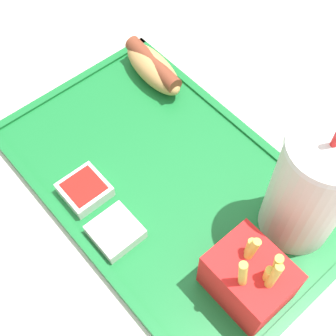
{
  "coord_description": "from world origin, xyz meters",
  "views": [
    {
      "loc": [
        0.21,
        -0.24,
        1.28
      ],
      "look_at": [
        -0.03,
        -0.03,
        0.77
      ],
      "focal_mm": 50.0,
      "sensor_mm": 36.0,
      "label": 1
    }
  ],
  "objects_px": {
    "soda_cup": "(310,189)",
    "fries_carton": "(249,278)",
    "sauce_cup_mayo": "(115,231)",
    "sauce_cup_ketchup": "(85,190)",
    "hot_dog_far": "(153,67)"
  },
  "relations": [
    {
      "from": "soda_cup",
      "to": "fries_carton",
      "type": "relative_size",
      "value": 1.79
    },
    {
      "from": "fries_carton",
      "to": "sauce_cup_mayo",
      "type": "distance_m",
      "value": 0.17
    },
    {
      "from": "soda_cup",
      "to": "sauce_cup_mayo",
      "type": "relative_size",
      "value": 3.68
    },
    {
      "from": "sauce_cup_ketchup",
      "to": "soda_cup",
      "type": "bearing_deg",
      "value": 40.04
    },
    {
      "from": "fries_carton",
      "to": "soda_cup",
      "type": "bearing_deg",
      "value": 100.2
    },
    {
      "from": "fries_carton",
      "to": "sauce_cup_mayo",
      "type": "height_order",
      "value": "fries_carton"
    },
    {
      "from": "soda_cup",
      "to": "sauce_cup_ketchup",
      "type": "distance_m",
      "value": 0.28
    },
    {
      "from": "hot_dog_far",
      "to": "fries_carton",
      "type": "distance_m",
      "value": 0.35
    },
    {
      "from": "sauce_cup_mayo",
      "to": "fries_carton",
      "type": "bearing_deg",
      "value": 25.15
    },
    {
      "from": "fries_carton",
      "to": "sauce_cup_mayo",
      "type": "xyz_separation_m",
      "value": [
        -0.15,
        -0.07,
        -0.03
      ]
    },
    {
      "from": "hot_dog_far",
      "to": "sauce_cup_mayo",
      "type": "bearing_deg",
      "value": -49.97
    },
    {
      "from": "hot_dog_far",
      "to": "sauce_cup_ketchup",
      "type": "height_order",
      "value": "hot_dog_far"
    },
    {
      "from": "hot_dog_far",
      "to": "sauce_cup_mayo",
      "type": "relative_size",
      "value": 2.25
    },
    {
      "from": "hot_dog_far",
      "to": "sauce_cup_mayo",
      "type": "xyz_separation_m",
      "value": [
        0.17,
        -0.2,
        -0.01
      ]
    },
    {
      "from": "soda_cup",
      "to": "sauce_cup_mayo",
      "type": "height_order",
      "value": "soda_cup"
    }
  ]
}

